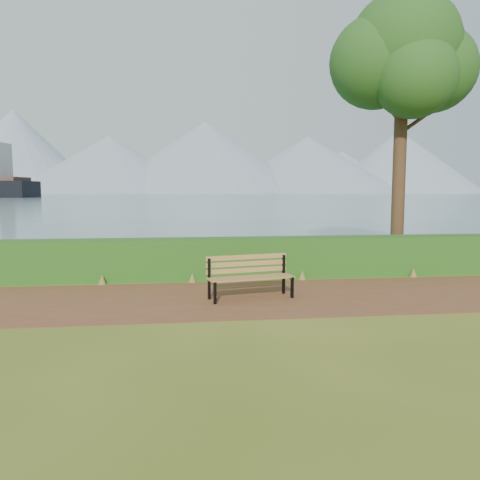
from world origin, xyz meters
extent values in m
plane|color=#495819|center=(0.00, 0.00, 0.00)|extent=(140.00, 140.00, 0.00)
cube|color=brown|center=(0.00, 0.30, 0.01)|extent=(40.00, 3.40, 0.01)
cube|color=#193F12|center=(0.00, 2.60, 0.50)|extent=(32.00, 0.85, 1.00)
cube|color=#496575|center=(0.00, 260.00, 0.01)|extent=(700.00, 510.00, 0.00)
cone|color=gray|center=(-140.00, 410.00, 35.00)|extent=(140.00, 140.00, 70.00)
cone|color=gray|center=(-60.00, 395.00, 24.00)|extent=(160.00, 160.00, 48.00)
cone|color=gray|center=(20.00, 405.00, 31.00)|extent=(190.00, 190.00, 62.00)
cone|color=gray|center=(110.00, 400.00, 25.00)|extent=(170.00, 170.00, 50.00)
cone|color=gray|center=(200.00, 410.00, 29.00)|extent=(150.00, 150.00, 58.00)
cone|color=gray|center=(-10.00, 430.00, 17.50)|extent=(120.00, 120.00, 35.00)
cone|color=gray|center=(150.00, 425.00, 20.00)|extent=(130.00, 130.00, 40.00)
cube|color=black|center=(-0.72, -0.19, 0.22)|extent=(0.06, 0.07, 0.44)
cube|color=black|center=(-0.80, 0.23, 0.42)|extent=(0.06, 0.07, 0.84)
cube|color=black|center=(-0.76, 0.02, 0.41)|extent=(0.15, 0.51, 0.05)
cube|color=black|center=(0.89, 0.14, 0.22)|extent=(0.06, 0.07, 0.44)
cube|color=black|center=(0.80, 0.56, 0.42)|extent=(0.06, 0.07, 0.84)
cube|color=black|center=(0.84, 0.35, 0.41)|extent=(0.15, 0.51, 0.05)
cube|color=olive|center=(0.08, 0.00, 0.44)|extent=(1.73, 0.44, 0.03)
cube|color=olive|center=(0.06, 0.12, 0.44)|extent=(1.73, 0.44, 0.03)
cube|color=olive|center=(0.03, 0.24, 0.44)|extent=(1.73, 0.44, 0.03)
cube|color=olive|center=(0.01, 0.36, 0.44)|extent=(1.73, 0.44, 0.03)
cube|color=olive|center=(-0.01, 0.42, 0.56)|extent=(1.73, 0.40, 0.10)
cube|color=olive|center=(-0.01, 0.42, 0.69)|extent=(1.73, 0.40, 0.10)
cube|color=olive|center=(-0.01, 0.42, 0.83)|extent=(1.73, 0.40, 0.10)
cylinder|color=#3A2417|center=(5.07, 4.22, 3.41)|extent=(0.38, 0.38, 6.83)
sphere|color=#184818|center=(5.07, 4.22, 6.26)|extent=(3.22, 3.22, 3.22)
sphere|color=#184818|center=(5.97, 4.16, 5.69)|extent=(2.47, 2.47, 2.47)
sphere|color=#184818|center=(4.30, 4.34, 5.88)|extent=(2.66, 2.66, 2.66)
sphere|color=#184818|center=(5.08, 3.50, 5.31)|extent=(2.28, 2.28, 2.28)
sphere|color=#184818|center=(4.94, 4.89, 6.73)|extent=(2.09, 2.09, 2.09)
sphere|color=#184818|center=(5.19, 4.27, 7.21)|extent=(1.90, 1.90, 1.90)
cylinder|color=#3A2417|center=(5.50, 4.22, 4.17)|extent=(1.00, 0.11, 0.75)
cylinder|color=#3A2417|center=(4.69, 4.32, 4.65)|extent=(0.77, 0.36, 0.68)
camera|label=1|loc=(-1.33, -9.03, 2.18)|focal=35.00mm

